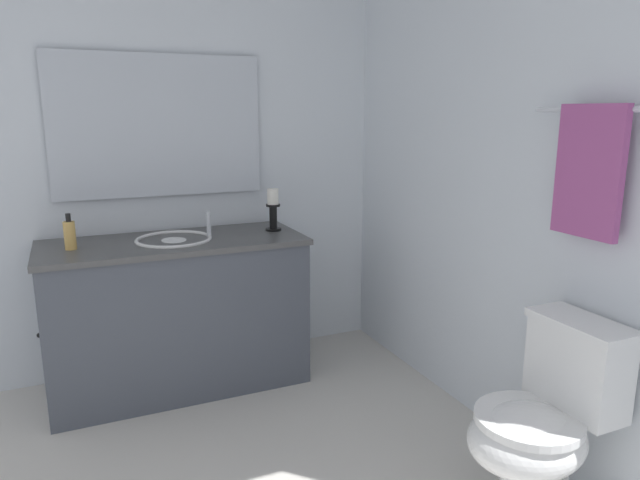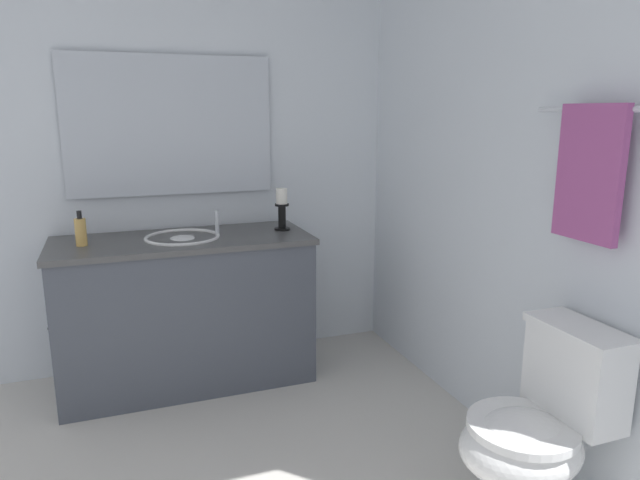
% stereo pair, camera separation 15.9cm
% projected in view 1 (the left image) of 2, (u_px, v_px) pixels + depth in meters
% --- Properties ---
extents(floor, '(2.41, 2.71, 0.02)m').
position_uv_depth(floor, '(213.00, 476.00, 2.40)').
color(floor, beige).
rests_on(floor, ground).
extents(wall_back, '(2.41, 0.04, 2.45)m').
position_uv_depth(wall_back, '(487.00, 170.00, 2.66)').
color(wall_back, silver).
rests_on(wall_back, ground).
extents(wall_left, '(0.04, 2.71, 2.45)m').
position_uv_depth(wall_left, '(153.00, 160.00, 3.20)').
color(wall_left, silver).
rests_on(wall_left, ground).
extents(vanity_cabinet, '(0.58, 1.37, 0.83)m').
position_uv_depth(vanity_cabinet, '(178.00, 314.00, 3.10)').
color(vanity_cabinet, '#474C56').
rests_on(vanity_cabinet, ground).
extents(sink_basin, '(0.40, 0.40, 0.24)m').
position_uv_depth(sink_basin, '(174.00, 247.00, 3.02)').
color(sink_basin, white).
rests_on(sink_basin, vanity_cabinet).
extents(mirror, '(0.02, 1.14, 0.77)m').
position_uv_depth(mirror, '(159.00, 126.00, 3.13)').
color(mirror, silver).
extents(candle_holder_tall, '(0.09, 0.09, 0.24)m').
position_uv_depth(candle_holder_tall, '(273.00, 209.00, 3.23)').
color(candle_holder_tall, black).
rests_on(candle_holder_tall, vanity_cabinet).
extents(soap_bottle, '(0.06, 0.06, 0.18)m').
position_uv_depth(soap_bottle, '(70.00, 235.00, 2.79)').
color(soap_bottle, '#E5B259').
rests_on(soap_bottle, vanity_cabinet).
extents(toilet, '(0.39, 0.54, 0.75)m').
position_uv_depth(toilet, '(542.00, 424.00, 2.10)').
color(toilet, white).
rests_on(toilet, ground).
extents(towel_bar, '(0.59, 0.02, 0.02)m').
position_uv_depth(towel_bar, '(599.00, 109.00, 2.01)').
color(towel_bar, silver).
extents(towel_near_vanity, '(0.28, 0.03, 0.48)m').
position_uv_depth(towel_near_vanity, '(589.00, 172.00, 2.05)').
color(towel_near_vanity, '#A54C8C').
rests_on(towel_near_vanity, towel_bar).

